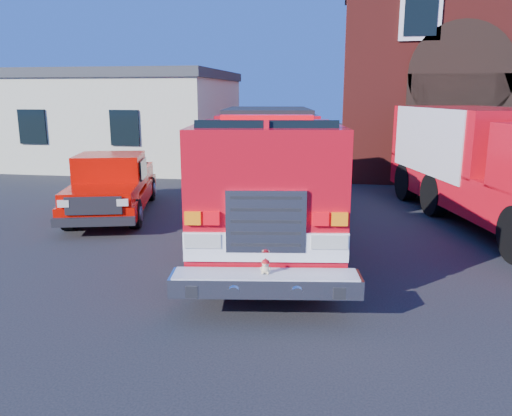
% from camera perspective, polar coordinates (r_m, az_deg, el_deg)
% --- Properties ---
extents(ground, '(100.00, 100.00, 0.00)m').
position_cam_1_polar(ground, '(10.46, 1.10, -5.51)').
color(ground, black).
rests_on(ground, ground).
extents(parking_stripe_far, '(0.12, 3.00, 0.01)m').
position_cam_1_polar(parking_stripe_far, '(17.86, 25.82, 0.95)').
color(parking_stripe_far, yellow).
rests_on(parking_stripe_far, ground).
extents(side_building, '(10.20, 8.20, 4.35)m').
position_cam_1_polar(side_building, '(25.12, -15.24, 9.94)').
color(side_building, beige).
rests_on(side_building, ground).
extents(fire_engine, '(3.98, 9.84, 2.95)m').
position_cam_1_polar(fire_engine, '(11.84, 1.27, 4.27)').
color(fire_engine, black).
rests_on(fire_engine, ground).
extents(pickup_truck, '(3.17, 5.54, 1.71)m').
position_cam_1_polar(pickup_truck, '(14.53, -16.01, 2.51)').
color(pickup_truck, black).
rests_on(pickup_truck, ground).
extents(secondary_truck, '(4.84, 9.44, 2.93)m').
position_cam_1_polar(secondary_truck, '(14.14, 26.02, 4.67)').
color(secondary_truck, black).
rests_on(secondary_truck, ground).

